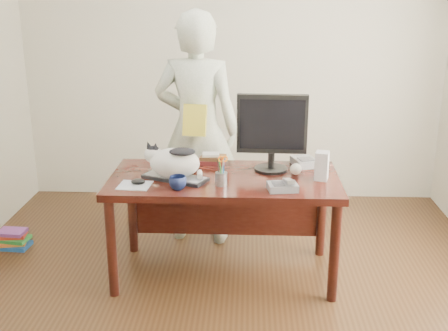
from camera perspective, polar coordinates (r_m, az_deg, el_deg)
room at (r=3.18m, az=-0.45°, el=5.58°), size 4.50×4.50×4.50m
desk at (r=4.04m, az=0.08°, el=-2.79°), size 1.60×0.80×0.75m
keyboard at (r=3.88m, az=-4.98°, el=-1.24°), size 0.48×0.34×0.03m
cat at (r=3.85m, az=-5.23°, el=0.43°), size 0.44×0.33×0.25m
monitor at (r=3.97m, az=4.90°, el=3.76°), size 0.50×0.25×0.56m
pen_cup at (r=3.74m, az=-0.27°, el=-1.20°), size 0.10×0.10×0.21m
mousepad at (r=3.80m, az=-9.06°, el=-2.00°), size 0.22×0.21×0.00m
mouse at (r=3.80m, az=-8.72°, el=-1.62°), size 0.10×0.07×0.04m
coffee_mug at (r=3.68m, az=-4.72°, el=-1.75°), size 0.16×0.16×0.09m
phone at (r=3.68m, az=6.03°, el=-2.09°), size 0.21×0.18×0.09m
speaker at (r=3.90m, az=9.90°, el=-0.03°), size 0.11×0.12×0.20m
baseball at (r=3.99m, az=7.31°, el=-0.36°), size 0.08×0.08×0.08m
book_stack at (r=4.22m, az=-1.19°, el=0.68°), size 0.21×0.16×0.07m
calculator at (r=4.20m, az=8.15°, el=0.37°), size 0.20×0.24×0.06m
person at (r=4.47m, az=-2.75°, el=3.67°), size 0.74×0.54×1.87m
held_book at (r=4.28m, az=-2.98°, el=4.61°), size 0.19×0.13×0.25m
book_pile_b at (r=4.88m, az=-20.57°, el=-7.02°), size 0.26×0.20×0.15m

